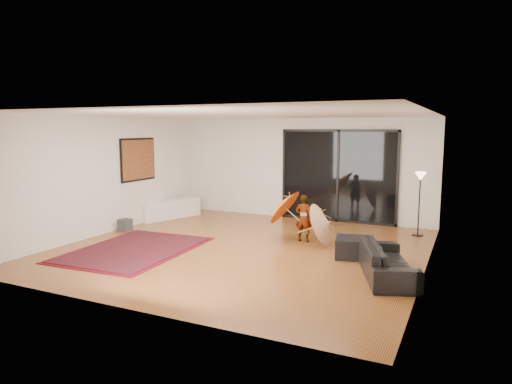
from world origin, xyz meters
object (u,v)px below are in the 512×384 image
Objects in this scene: sofa at (387,260)px; ottoman at (353,248)px; child at (304,218)px; media_console at (170,209)px.

sofa reaches higher than ottoman.
child is (-1.27, 0.76, 0.32)m from ottoman.
media_console is 1.73× the size of child.
sofa is 2.83× the size of ottoman.
sofa is at bearing -2.86° from media_console.
ottoman is (-0.77, 0.90, -0.08)m from sofa.
child is at bearing 149.06° from ottoman.
media_console is at bearing 163.09° from ottoman.
media_console is 2.70× the size of ottoman.
media_console is at bearing 47.83° from sofa.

